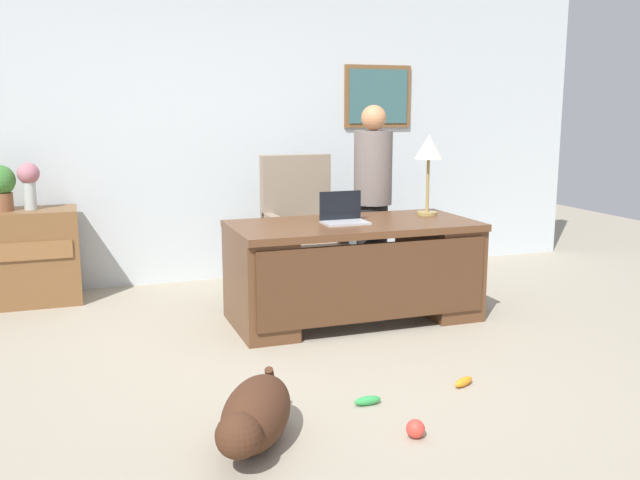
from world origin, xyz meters
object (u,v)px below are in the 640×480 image
(dog_toy_plush, at_px, (464,382))
(laptop, at_px, (343,215))
(armchair, at_px, (301,233))
(dog_toy_ball, at_px, (415,429))
(desk_lamp, at_px, (429,152))
(dog_toy_bone, at_px, (368,401))
(desk, at_px, (354,267))
(person_standing, at_px, (373,198))
(vase_with_flowers, at_px, (29,180))
(dog_lying, at_px, (255,415))
(potted_plant, at_px, (0,186))

(dog_toy_plush, bearing_deg, laptop, 97.31)
(armchair, bearing_deg, dog_toy_ball, -96.87)
(desk_lamp, relative_size, dog_toy_bone, 4.08)
(armchair, distance_m, dog_toy_bone, 2.43)
(desk, relative_size, person_standing, 1.13)
(vase_with_flowers, bearing_deg, dog_lying, -70.83)
(armchair, distance_m, vase_with_flowers, 2.21)
(dog_lying, bearing_deg, armchair, 67.43)
(desk_lamp, relative_size, potted_plant, 1.71)
(vase_with_flowers, height_order, potted_plant, vase_with_flowers)
(desk, height_order, desk_lamp, desk_lamp)
(desk_lamp, bearing_deg, dog_toy_ball, -118.96)
(person_standing, relative_size, vase_with_flowers, 4.23)
(desk, distance_m, laptop, 0.40)
(dog_toy_ball, bearing_deg, desk, 76.52)
(vase_with_flowers, distance_m, dog_toy_ball, 3.76)
(dog_lying, xyz_separation_m, dog_toy_bone, (0.68, 0.25, -0.13))
(laptop, relative_size, potted_plant, 0.89)
(desk, relative_size, dog_toy_plush, 11.48)
(dog_lying, xyz_separation_m, potted_plant, (-1.26, 3.00, 0.80))
(dog_toy_plush, bearing_deg, person_standing, 80.50)
(dog_toy_plush, bearing_deg, desk_lamp, 69.73)
(dog_lying, height_order, desk_lamp, desk_lamp)
(dog_lying, bearing_deg, person_standing, 55.62)
(dog_toy_bone, bearing_deg, dog_toy_ball, -81.01)
(desk, bearing_deg, dog_toy_ball, -103.48)
(dog_toy_ball, bearing_deg, potted_plant, 122.26)
(person_standing, height_order, potted_plant, person_standing)
(dog_lying, xyz_separation_m, dog_toy_ball, (0.75, -0.17, -0.11))
(armchair, height_order, desk_lamp, desk_lamp)
(dog_lying, bearing_deg, dog_toy_bone, 20.31)
(armchair, relative_size, desk_lamp, 1.88)
(laptop, relative_size, desk_lamp, 0.52)
(dog_toy_ball, xyz_separation_m, dog_toy_bone, (-0.07, 0.42, -0.02))
(laptop, distance_m, dog_toy_bone, 1.72)
(dog_toy_ball, bearing_deg, dog_lying, 167.18)
(dog_toy_bone, bearing_deg, desk_lamp, 53.54)
(armchair, height_order, dog_toy_plush, armchair)
(vase_with_flowers, distance_m, dog_toy_bone, 3.39)
(armchair, distance_m, potted_plant, 2.41)
(person_standing, height_order, dog_toy_bone, person_standing)
(potted_plant, bearing_deg, desk, -28.12)
(dog_toy_ball, bearing_deg, laptop, 79.00)
(laptop, xyz_separation_m, dog_toy_plush, (0.18, -1.42, -0.76))
(desk, bearing_deg, vase_with_flowers, 149.67)
(person_standing, relative_size, dog_toy_bone, 10.45)
(desk, relative_size, dog_lying, 2.45)
(person_standing, distance_m, potted_plant, 2.97)
(desk, relative_size, armchair, 1.54)
(laptop, xyz_separation_m, potted_plant, (-2.37, 1.27, 0.17))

